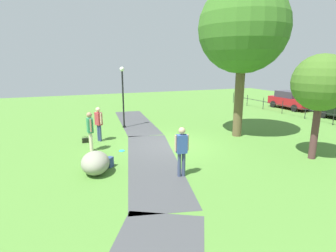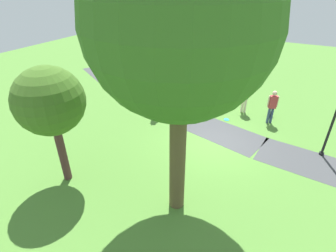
{
  "view_description": "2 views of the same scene",
  "coord_description": "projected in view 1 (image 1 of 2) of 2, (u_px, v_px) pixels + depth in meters",
  "views": [
    {
      "loc": [
        11.71,
        -4.87,
        3.96
      ],
      "look_at": [
        0.67,
        -0.44,
        1.14
      ],
      "focal_mm": 28.34,
      "sensor_mm": 36.0,
      "label": 1
    },
    {
      "loc": [
        -2.92,
        9.85,
        6.72
      ],
      "look_at": [
        1.77,
        0.97,
        0.93
      ],
      "focal_mm": 28.05,
      "sensor_mm": 36.0,
      "label": 2
    }
  ],
  "objects": [
    {
      "name": "footpath_segment_near",
      "position": [
        135.0,
        121.0,
        18.6
      ],
      "size": [
        8.16,
        2.83,
        0.01
      ],
      "color": "#414245",
      "rests_on": "ground"
    },
    {
      "name": "handbag_on_grass",
      "position": [
        85.0,
        140.0,
        13.53
      ],
      "size": [
        0.3,
        0.33,
        0.31
      ],
      "color": "black",
      "rests_on": "ground"
    },
    {
      "name": "lawn_boulder",
      "position": [
        95.0,
        163.0,
        9.7
      ],
      "size": [
        1.48,
        1.19,
        0.82
      ],
      "color": "gray",
      "rests_on": "ground"
    },
    {
      "name": "large_shade_tree",
      "position": [
        243.0,
        29.0,
        13.58
      ],
      "size": [
        4.63,
        4.63,
        8.05
      ],
      "color": "brown",
      "rests_on": "ground"
    },
    {
      "name": "park_fence",
      "position": [
        334.0,
        116.0,
        17.27
      ],
      "size": [
        22.05,
        0.05,
        1.05
      ],
      "color": "#232326",
      "rests_on": "ground"
    },
    {
      "name": "frisbee_on_grass",
      "position": [
        122.0,
        151.0,
        12.27
      ],
      "size": [
        0.27,
        0.27,
        0.02
      ],
      "color": "#29ABD1",
      "rests_on": "ground"
    },
    {
      "name": "lamp_post",
      "position": [
        123.0,
        91.0,
        16.27
      ],
      "size": [
        0.28,
        0.28,
        3.76
      ],
      "color": "black",
      "rests_on": "ground"
    },
    {
      "name": "man_near_boulder",
      "position": [
        90.0,
        128.0,
        12.06
      ],
      "size": [
        0.52,
        0.27,
        1.82
      ],
      "color": "beige",
      "rests_on": "ground"
    },
    {
      "name": "ground_plane",
      "position": [
        171.0,
        145.0,
        13.26
      ],
      "size": [
        48.0,
        48.0,
        0.0
      ],
      "primitive_type": "plane",
      "color": "#4E8233"
    },
    {
      "name": "parked_suv_orange",
      "position": [
        290.0,
        100.0,
        23.52
      ],
      "size": [
        3.92,
        1.74,
        1.56
      ],
      "color": "#A5161F",
      "rests_on": "ground"
    },
    {
      "name": "woman_with_handbag",
      "position": [
        99.0,
        122.0,
        13.63
      ],
      "size": [
        0.48,
        0.37,
        1.78
      ],
      "color": "navy",
      "rests_on": "ground"
    },
    {
      "name": "passerby_on_path",
      "position": [
        182.0,
        148.0,
        9.3
      ],
      "size": [
        0.28,
        0.52,
        1.81
      ],
      "color": "#394463",
      "rests_on": "ground"
    },
    {
      "name": "young_tree_near_path",
      "position": [
        321.0,
        83.0,
        10.61
      ],
      "size": [
        2.28,
        2.28,
        4.35
      ],
      "color": "#523132",
      "rests_on": "ground"
    },
    {
      "name": "backpack_by_boulder",
      "position": [
        110.0,
        162.0,
        10.35
      ],
      "size": [
        0.35,
        0.35,
        0.4
      ],
      "color": "navy",
      "rests_on": "ground"
    },
    {
      "name": "footpath_segment_mid",
      "position": [
        153.0,
        161.0,
        11.01
      ],
      "size": [
        8.25,
        3.85,
        0.01
      ],
      "color": "#414245",
      "rests_on": "ground"
    }
  ]
}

